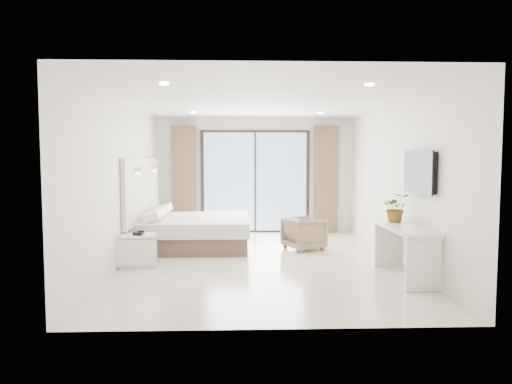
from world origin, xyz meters
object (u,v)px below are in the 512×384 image
at_px(nightstand, 139,250).
at_px(console_desk, 404,240).
at_px(armchair, 304,232).
at_px(bed, 195,232).

xyz_separation_m(nightstand, console_desk, (4.05, -0.90, 0.30)).
xyz_separation_m(nightstand, armchair, (2.88, 1.24, 0.09)).
height_order(bed, nightstand, bed).
relative_size(nightstand, armchair, 0.89).
distance_m(console_desk, armchair, 2.45).
height_order(nightstand, console_desk, console_desk).
xyz_separation_m(bed, nightstand, (-0.75, -1.55, -0.05)).
height_order(bed, armchair, bed).
bearing_deg(bed, armchair, -8.13).
bearing_deg(armchair, console_desk, -175.32).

